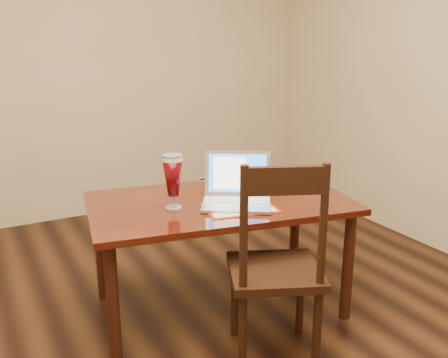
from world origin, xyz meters
TOP-DOWN VIEW (x-y plane):
  - dining_table at (0.43, 0.55)m, footprint 1.53×1.03m
  - dining_chair at (0.46, 0.02)m, footprint 0.56×0.55m

SIDE VIEW (x-z plane):
  - dining_chair at x=0.46m, z-range -0.03..0.99m
  - dining_table at x=0.43m, z-range 0.12..1.08m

